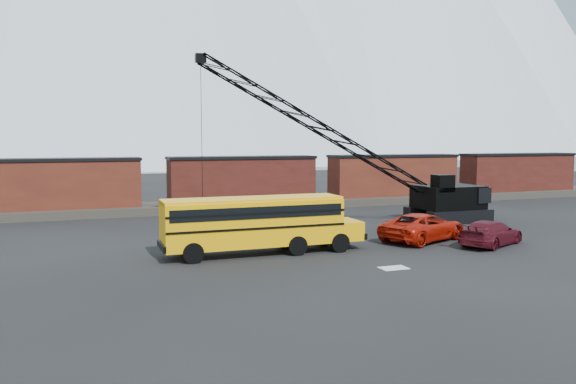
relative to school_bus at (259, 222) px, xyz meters
name	(u,v)px	position (x,y,z in m)	size (l,w,h in m)	color
ground	(349,254)	(4.75, -1.70, -1.79)	(160.00, 160.00, 0.00)	black
gravel_berm	(243,205)	(4.75, 20.30, -1.44)	(120.00, 5.00, 0.70)	#433E37
boxcar_west_near	(56,184)	(-11.25, 20.30, 0.97)	(13.70, 3.10, 4.17)	#441A13
boxcar_mid	(243,179)	(4.75, 20.30, 0.97)	(13.70, 3.10, 4.17)	#4D1915
boxcar_east_near	(393,175)	(20.75, 20.30, 0.97)	(13.70, 3.10, 4.17)	#441A13
boxcar_east_far	(518,172)	(36.75, 20.30, 0.97)	(13.70, 3.10, 4.17)	#4D1915
snow_patch	(394,268)	(5.25, -5.70, -1.78)	(1.40, 0.90, 0.02)	silver
school_bus	(259,222)	(0.00, 0.00, 0.00)	(11.65, 2.65, 3.19)	#F8A905
red_pickup	(423,227)	(11.01, 0.35, -0.91)	(2.92, 6.34, 1.76)	#AF1708
maroon_suv	(491,233)	(13.91, -2.47, -1.03)	(2.14, 5.27, 1.53)	#4B0D18
crawler_crane	(340,140)	(8.66, 7.65, 4.60)	(22.63, 4.20, 12.31)	black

